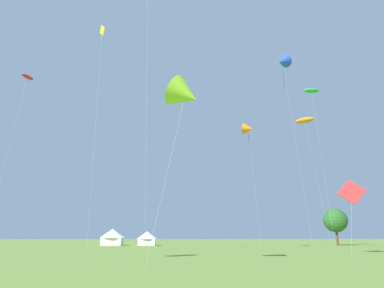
{
  "coord_description": "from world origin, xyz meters",
  "views": [
    {
      "loc": [
        -1.68,
        -3.18,
        1.88
      ],
      "look_at": [
        0.0,
        32.0,
        11.14
      ],
      "focal_mm": 32.67,
      "sensor_mm": 36.0,
      "label": 1
    }
  ],
  "objects_px": {
    "festival_tent_center": "(147,238)",
    "kite_orange_parafoil": "(305,120)",
    "kite_yellow_diamond": "(102,41)",
    "tree_distant_left": "(335,220)",
    "kite_orange_delta": "(248,129)",
    "kite_lime_delta": "(185,95)",
    "kite_red_diamond": "(352,192)",
    "kite_blue_delta": "(283,62)",
    "festival_tent_left": "(112,236)",
    "kite_red_parafoil": "(27,78)",
    "kite_green_parafoil": "(311,91)"
  },
  "relations": [
    {
      "from": "kite_blue_delta",
      "to": "festival_tent_center",
      "type": "bearing_deg",
      "value": 146.04
    },
    {
      "from": "kite_orange_parafoil",
      "to": "festival_tent_left",
      "type": "xyz_separation_m",
      "value": [
        -35.42,
        12.74,
        -20.24
      ]
    },
    {
      "from": "kite_orange_delta",
      "to": "tree_distant_left",
      "type": "relative_size",
      "value": 2.8
    },
    {
      "from": "kite_orange_parafoil",
      "to": "kite_red_diamond",
      "type": "bearing_deg",
      "value": -99.75
    },
    {
      "from": "kite_red_diamond",
      "to": "kite_orange_parafoil",
      "type": "bearing_deg",
      "value": 80.25
    },
    {
      "from": "kite_red_parafoil",
      "to": "tree_distant_left",
      "type": "bearing_deg",
      "value": 22.4
    },
    {
      "from": "kite_red_parafoil",
      "to": "festival_tent_left",
      "type": "xyz_separation_m",
      "value": [
        9.61,
        23.51,
        -22.48
      ]
    },
    {
      "from": "kite_lime_delta",
      "to": "tree_distant_left",
      "type": "distance_m",
      "value": 56.17
    },
    {
      "from": "kite_red_diamond",
      "to": "kite_blue_delta",
      "type": "bearing_deg",
      "value": 93.21
    },
    {
      "from": "kite_yellow_diamond",
      "to": "kite_orange_delta",
      "type": "bearing_deg",
      "value": 37.47
    },
    {
      "from": "kite_red_parafoil",
      "to": "kite_lime_delta",
      "type": "bearing_deg",
      "value": -46.38
    },
    {
      "from": "festival_tent_left",
      "to": "kite_red_parafoil",
      "type": "bearing_deg",
      "value": -112.23
    },
    {
      "from": "festival_tent_center",
      "to": "kite_orange_parafoil",
      "type": "bearing_deg",
      "value": -23.97
    },
    {
      "from": "kite_lime_delta",
      "to": "festival_tent_center",
      "type": "height_order",
      "value": "kite_lime_delta"
    },
    {
      "from": "kite_blue_delta",
      "to": "kite_yellow_diamond",
      "type": "bearing_deg",
      "value": -149.49
    },
    {
      "from": "kite_blue_delta",
      "to": "kite_red_diamond",
      "type": "bearing_deg",
      "value": -86.79
    },
    {
      "from": "kite_red_parafoil",
      "to": "tree_distant_left",
      "type": "distance_m",
      "value": 61.62
    },
    {
      "from": "kite_red_diamond",
      "to": "kite_green_parafoil",
      "type": "height_order",
      "value": "kite_green_parafoil"
    },
    {
      "from": "kite_orange_parafoil",
      "to": "festival_tent_left",
      "type": "relative_size",
      "value": 4.64
    },
    {
      "from": "festival_tent_left",
      "to": "kite_blue_delta",
      "type": "bearing_deg",
      "value": -27.75
    },
    {
      "from": "kite_green_parafoil",
      "to": "kite_blue_delta",
      "type": "height_order",
      "value": "kite_blue_delta"
    },
    {
      "from": "kite_lime_delta",
      "to": "festival_tent_left",
      "type": "xyz_separation_m",
      "value": [
        -12.87,
        47.09,
        -10.35
      ]
    },
    {
      "from": "festival_tent_left",
      "to": "festival_tent_center",
      "type": "xyz_separation_m",
      "value": [
        6.77,
        0.0,
        -0.26
      ]
    },
    {
      "from": "kite_red_parafoil",
      "to": "kite_lime_delta",
      "type": "distance_m",
      "value": 34.77
    },
    {
      "from": "kite_red_diamond",
      "to": "tree_distant_left",
      "type": "distance_m",
      "value": 34.54
    },
    {
      "from": "kite_blue_delta",
      "to": "tree_distant_left",
      "type": "bearing_deg",
      "value": 48.02
    },
    {
      "from": "kite_green_parafoil",
      "to": "kite_orange_parafoil",
      "type": "xyz_separation_m",
      "value": [
        2.02,
        8.81,
        -1.86
      ]
    },
    {
      "from": "kite_red_diamond",
      "to": "kite_lime_delta",
      "type": "bearing_deg",
      "value": -144.12
    },
    {
      "from": "kite_orange_delta",
      "to": "kite_lime_delta",
      "type": "height_order",
      "value": "kite_orange_delta"
    },
    {
      "from": "tree_distant_left",
      "to": "festival_tent_left",
      "type": "bearing_deg",
      "value": 178.43
    },
    {
      "from": "kite_red_parafoil",
      "to": "tree_distant_left",
      "type": "height_order",
      "value": "kite_red_parafoil"
    },
    {
      "from": "kite_red_diamond",
      "to": "kite_lime_delta",
      "type": "distance_m",
      "value": 24.11
    },
    {
      "from": "kite_lime_delta",
      "to": "kite_yellow_diamond",
      "type": "bearing_deg",
      "value": 124.73
    },
    {
      "from": "kite_red_parafoil",
      "to": "kite_lime_delta",
      "type": "relative_size",
      "value": 1.8
    },
    {
      "from": "kite_green_parafoil",
      "to": "kite_blue_delta",
      "type": "distance_m",
      "value": 9.77
    },
    {
      "from": "kite_blue_delta",
      "to": "tree_distant_left",
      "type": "relative_size",
      "value": 4.62
    },
    {
      "from": "kite_blue_delta",
      "to": "festival_tent_center",
      "type": "relative_size",
      "value": 8.02
    },
    {
      "from": "kite_lime_delta",
      "to": "kite_yellow_diamond",
      "type": "height_order",
      "value": "kite_yellow_diamond"
    },
    {
      "from": "festival_tent_left",
      "to": "kite_yellow_diamond",
      "type": "bearing_deg",
      "value": -84.88
    },
    {
      "from": "kite_orange_delta",
      "to": "kite_red_diamond",
      "type": "relative_size",
      "value": 2.5
    },
    {
      "from": "kite_yellow_diamond",
      "to": "tree_distant_left",
      "type": "xyz_separation_m",
      "value": [
        41.52,
        31.54,
        -20.18
      ]
    },
    {
      "from": "kite_orange_delta",
      "to": "kite_orange_parafoil",
      "type": "relative_size",
      "value": 0.89
    },
    {
      "from": "kite_red_parafoil",
      "to": "kite_blue_delta",
      "type": "distance_m",
      "value": 41.84
    },
    {
      "from": "kite_orange_delta",
      "to": "kite_lime_delta",
      "type": "xyz_separation_m",
      "value": [
        -11.34,
        -30.63,
        -6.97
      ]
    },
    {
      "from": "kite_lime_delta",
      "to": "kite_yellow_diamond",
      "type": "distance_m",
      "value": 21.69
    },
    {
      "from": "kite_orange_delta",
      "to": "kite_red_diamond",
      "type": "height_order",
      "value": "kite_orange_delta"
    },
    {
      "from": "kite_red_parafoil",
      "to": "kite_red_diamond",
      "type": "bearing_deg",
      "value": -13.34
    },
    {
      "from": "kite_yellow_diamond",
      "to": "tree_distant_left",
      "type": "bearing_deg",
      "value": 37.22
    },
    {
      "from": "festival_tent_center",
      "to": "tree_distant_left",
      "type": "height_order",
      "value": "tree_distant_left"
    },
    {
      "from": "kite_red_diamond",
      "to": "kite_orange_parafoil",
      "type": "relative_size",
      "value": 0.36
    }
  ]
}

